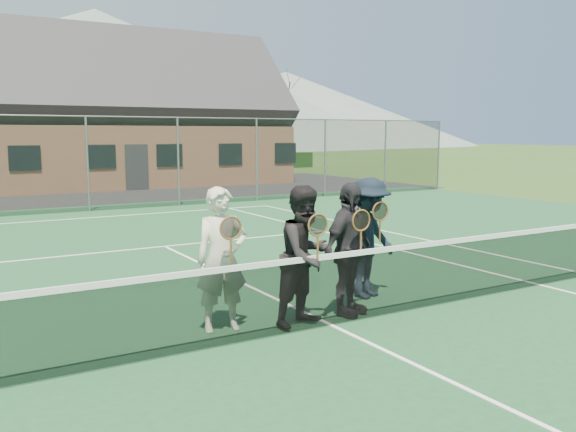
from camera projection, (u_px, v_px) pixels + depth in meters
name	position (u px, v px, depth m)	size (l,w,h in m)	color
ground	(53.00, 194.00, 24.88)	(220.00, 220.00, 0.00)	#2B4A1A
court_surface	(331.00, 326.00, 7.81)	(30.00, 30.00, 0.02)	#1C4C2B
hedge_row	(15.00, 167.00, 35.04)	(40.00, 1.20, 1.10)	black
hill_centre	(98.00, 80.00, 97.47)	(120.00, 120.00, 22.00)	slate
hill_east	(286.00, 109.00, 115.64)	(90.00, 90.00, 14.00)	slate
court_markings	(331.00, 325.00, 7.81)	(11.03, 23.83, 0.01)	white
tennis_net	(332.00, 286.00, 7.74)	(11.68, 0.08, 1.10)	slate
perimeter_fence	(88.00, 164.00, 19.13)	(30.07, 0.07, 3.02)	slate
clubhouse	(121.00, 102.00, 29.77)	(15.60, 8.20, 7.70)	#9E6B4C
tree_c	(44.00, 77.00, 36.20)	(3.20, 3.20, 7.77)	#3B2515
tree_d	(201.00, 84.00, 41.24)	(3.20, 3.20, 7.77)	#3C2A15
tree_e	(278.00, 87.00, 44.26)	(3.20, 3.20, 7.77)	#392714
player_a	(222.00, 259.00, 7.53)	(0.72, 0.55, 1.80)	beige
player_b	(306.00, 256.00, 7.77)	(1.03, 0.90, 1.80)	black
player_c	(348.00, 250.00, 8.17)	(1.14, 0.81, 1.80)	#242429
player_d	(368.00, 238.00, 9.08)	(1.31, 0.99, 1.80)	black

